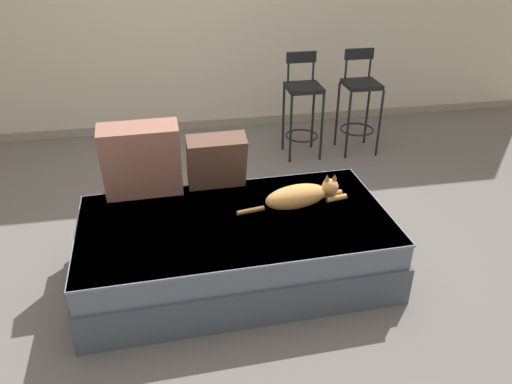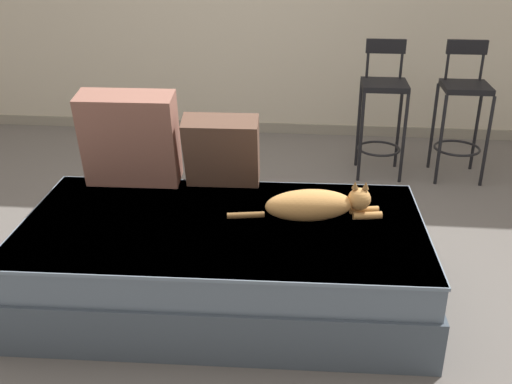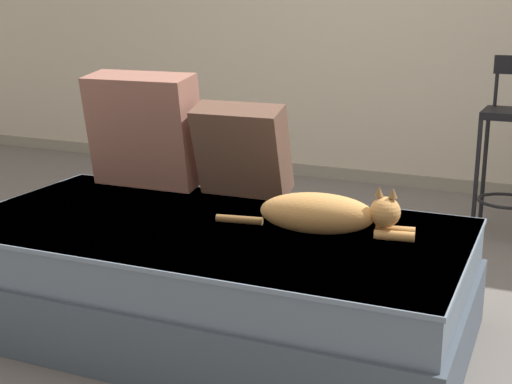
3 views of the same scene
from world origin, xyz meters
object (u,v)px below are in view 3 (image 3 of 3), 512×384
Objects in this scene: throw_pillow_corner at (144,130)px; throw_pillow_middle at (242,150)px; cat at (325,214)px; couch at (210,276)px.

throw_pillow_corner is 1.26× the size of throw_pillow_middle.
throw_pillow_middle is at bearing 146.31° from cat.
throw_pillow_corner is at bearing -178.26° from throw_pillow_middle.
cat is (0.44, 0.08, 0.29)m from couch.
couch is 0.53m from cat.
throw_pillow_corner is 1.05m from cat.
couch is 0.59m from throw_pillow_middle.
couch is at bearing -169.80° from cat.
cat is (0.50, -0.33, -0.13)m from throw_pillow_middle.
couch is 2.66× the size of cat.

